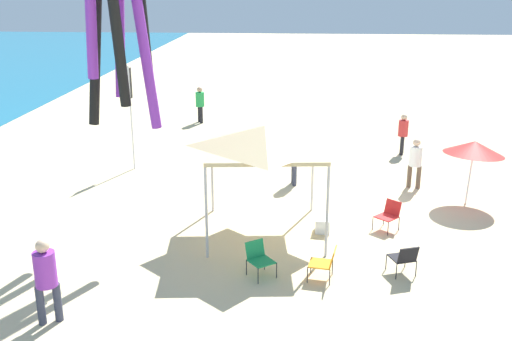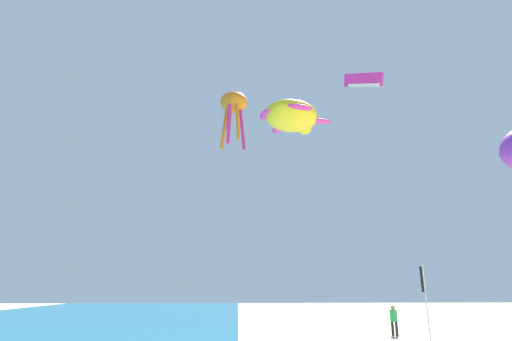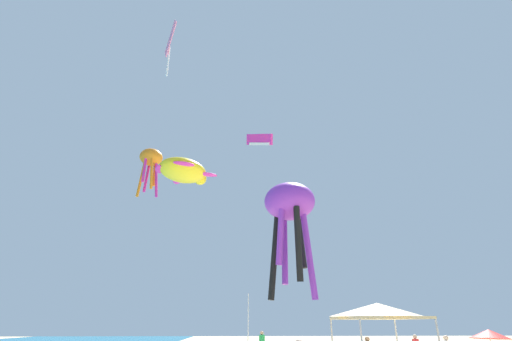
% 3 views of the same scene
% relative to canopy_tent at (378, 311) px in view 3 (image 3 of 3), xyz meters
% --- Properties ---
extents(canopy_tent, '(3.52, 3.39, 3.06)m').
position_rel_canopy_tent_xyz_m(canopy_tent, '(0.00, 0.00, 0.00)').
color(canopy_tent, '#B7B7BC').
rests_on(canopy_tent, ground).
extents(beach_umbrella, '(1.88, 1.88, 2.10)m').
position_rel_canopy_tent_xyz_m(beach_umbrella, '(2.76, -6.34, -0.93)').
color(beach_umbrella, silver).
rests_on(beach_umbrella, ground).
extents(banner_flag, '(0.36, 0.06, 3.83)m').
position_rel_canopy_tent_xyz_m(banner_flag, '(5.50, 5.18, -0.43)').
color(banner_flag, silver).
rests_on(banner_flag, ground).
extents(kite_octopus_purple, '(2.22, 2.22, 4.93)m').
position_rel_canopy_tent_xyz_m(kite_octopus_purple, '(-0.57, 3.61, 4.24)').
color(kite_octopus_purple, purple).
extents(kite_turtle_yellow, '(5.21, 5.18, 1.58)m').
position_rel_canopy_tent_xyz_m(kite_turtle_yellow, '(11.03, 10.06, 10.51)').
color(kite_turtle_yellow, yellow).
extents(kite_parafoil_magenta, '(3.04, 2.30, 2.16)m').
position_rel_canopy_tent_xyz_m(kite_parafoil_magenta, '(15.01, 3.91, 15.44)').
color(kite_parafoil_magenta, '#E02D9E').
extents(kite_diamond_pink, '(2.93, 1.23, 4.48)m').
position_rel_canopy_tent_xyz_m(kite_diamond_pink, '(3.07, 10.38, 16.33)').
color(kite_diamond_pink, pink).
extents(kite_octopus_orange, '(2.08, 2.08, 4.61)m').
position_rel_canopy_tent_xyz_m(kite_octopus_orange, '(15.85, 13.87, 13.51)').
color(kite_octopus_orange, orange).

